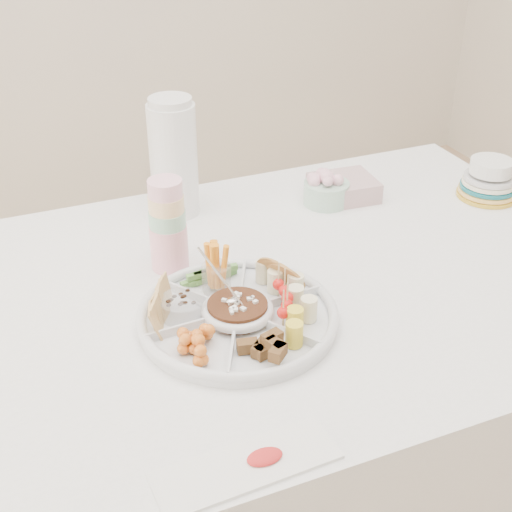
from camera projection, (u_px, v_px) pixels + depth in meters
name	position (u px, v px, depth m)	size (l,w,h in m)	color
dining_table	(271.00, 415.00, 1.69)	(1.52, 1.02, 0.76)	white
party_tray	(238.00, 313.00, 1.36)	(0.38, 0.38, 0.04)	silver
bean_dip	(238.00, 310.00, 1.35)	(0.12, 0.12, 0.04)	#5C3210
tortillas	(274.00, 274.00, 1.44)	(0.10, 0.10, 0.06)	#A06645
carrot_cucumber	(210.00, 263.00, 1.44)	(0.12, 0.12, 0.11)	orange
pita_raisins	(169.00, 301.00, 1.36)	(0.12, 0.12, 0.07)	tan
cherries	(195.00, 343.00, 1.26)	(0.10, 0.10, 0.04)	gold
granola_chunks	(269.00, 346.00, 1.25)	(0.10, 0.10, 0.04)	#4D331C
banana_tomato	(306.00, 300.00, 1.33)	(0.10, 0.10, 0.09)	#FAF377
cup_stack	(167.00, 221.00, 1.49)	(0.08, 0.08, 0.22)	beige
thermos	(173.00, 156.00, 1.69)	(0.11, 0.11, 0.30)	white
flower_bowl	(327.00, 188.00, 1.79)	(0.11, 0.11, 0.09)	#A9C5B3
napkin_stack	(344.00, 188.00, 1.82)	(0.16, 0.14, 0.05)	#C19B9E
plate_stack	(489.00, 179.00, 1.82)	(0.15, 0.15, 0.10)	yellow
placemat	(246.00, 466.00, 1.06)	(0.28, 0.09, 0.01)	silver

